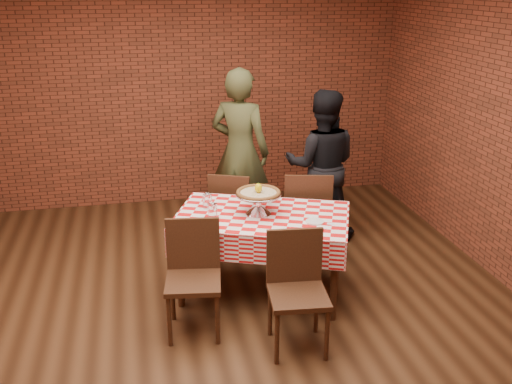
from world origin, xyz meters
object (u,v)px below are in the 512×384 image
(pizza, at_px, (258,193))
(diner_olive, at_px, (240,151))
(chair_near_left, at_px, (193,281))
(chair_far_left, at_px, (233,211))
(table, at_px, (262,254))
(chair_near_right, at_px, (298,295))
(water_glass_left, at_px, (212,211))
(condiment_caddy, at_px, (268,194))
(chair_far_right, at_px, (307,213))
(pizza_stand, at_px, (258,203))
(diner_black, at_px, (321,165))
(water_glass_right, at_px, (207,201))

(pizza, relative_size, diner_olive, 0.21)
(chair_near_left, xyz_separation_m, chair_far_left, (0.56, 1.39, -0.01))
(table, bearing_deg, pizza, 120.94)
(chair_near_left, bearing_deg, chair_near_right, -18.70)
(water_glass_left, relative_size, condiment_caddy, 0.84)
(pizza, xyz_separation_m, chair_far_right, (0.62, 0.58, -0.47))
(pizza, height_order, diner_olive, diner_olive)
(chair_near_right, bearing_deg, chair_near_left, 158.49)
(pizza_stand, distance_m, chair_near_left, 0.93)
(chair_near_left, height_order, chair_near_right, chair_near_right)
(water_glass_left, distance_m, diner_olive, 1.52)
(chair_far_right, xyz_separation_m, diner_olive, (-0.52, 0.83, 0.44))
(chair_near_right, distance_m, diner_black, 2.17)
(pizza_stand, relative_size, water_glass_left, 3.15)
(water_glass_right, bearing_deg, chair_near_left, -106.30)
(pizza_stand, height_order, condiment_caddy, pizza_stand)
(pizza, distance_m, water_glass_left, 0.43)
(water_glass_right, distance_m, condiment_caddy, 0.57)
(chair_far_right, height_order, diner_black, diner_black)
(water_glass_right, height_order, chair_far_right, chair_far_right)
(chair_near_right, bearing_deg, chair_far_left, 101.46)
(water_glass_right, bearing_deg, pizza_stand, -27.23)
(chair_far_right, relative_size, diner_olive, 0.52)
(chair_near_right, xyz_separation_m, chair_far_left, (-0.19, 1.77, -0.01))
(table, relative_size, pizza, 3.81)
(table, relative_size, diner_olive, 0.80)
(table, distance_m, chair_near_right, 0.90)
(chair_far_left, xyz_separation_m, diner_olive, (0.18, 0.56, 0.47))
(water_glass_right, xyz_separation_m, chair_near_right, (0.52, -1.15, -0.37))
(pizza_stand, xyz_separation_m, chair_far_left, (-0.08, 0.85, -0.40))
(diner_olive, height_order, diner_black, diner_olive)
(chair_far_left, bearing_deg, water_glass_left, 91.99)
(pizza, relative_size, chair_near_right, 0.42)
(pizza_stand, bearing_deg, chair_near_left, -139.51)
(pizza_stand, distance_m, pizza, 0.10)
(table, height_order, chair_far_left, chair_far_left)
(pizza, relative_size, chair_far_left, 0.43)
(chair_far_left, distance_m, diner_olive, 0.75)
(pizza_stand, height_order, chair_far_right, chair_far_right)
(water_glass_left, xyz_separation_m, water_glass_right, (-0.01, 0.24, 0.00))
(chair_near_left, distance_m, chair_far_left, 1.50)
(chair_near_right, relative_size, diner_black, 0.56)
(chair_far_right, relative_size, diner_black, 0.58)
(condiment_caddy, bearing_deg, water_glass_right, -134.87)
(chair_far_left, bearing_deg, diner_olive, -85.00)
(pizza, bearing_deg, chair_far_right, 42.86)
(water_glass_left, height_order, diner_black, diner_black)
(condiment_caddy, bearing_deg, chair_far_right, 74.37)
(water_glass_left, height_order, water_glass_right, same)
(diner_olive, bearing_deg, chair_near_left, 102.25)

